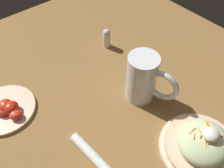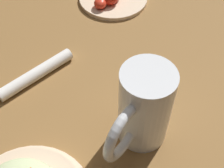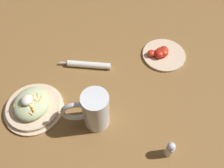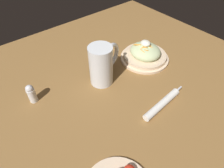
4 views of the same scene
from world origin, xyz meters
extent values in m
plane|color=olive|center=(0.00, 0.00, 0.00)|extent=(1.43, 1.43, 0.00)
cylinder|color=beige|center=(-0.16, 0.26, 0.01)|extent=(0.23, 0.23, 0.01)
cylinder|color=beige|center=(-0.16, 0.26, 0.02)|extent=(0.20, 0.20, 0.02)
ellipsoid|color=beige|center=(-0.16, 0.26, 0.04)|extent=(0.15, 0.13, 0.06)
cylinder|color=orange|center=(-0.15, 0.28, 0.07)|extent=(0.02, 0.02, 0.01)
cylinder|color=orange|center=(-0.19, 0.24, 0.07)|extent=(0.02, 0.02, 0.01)
cylinder|color=orange|center=(-0.14, 0.24, 0.07)|extent=(0.02, 0.01, 0.00)
cylinder|color=orange|center=(-0.19, 0.24, 0.07)|extent=(0.02, 0.03, 0.01)
cylinder|color=orange|center=(-0.17, 0.26, 0.08)|extent=(0.02, 0.01, 0.00)
cylinder|color=orange|center=(-0.19, 0.28, 0.07)|extent=(0.02, 0.02, 0.01)
cylinder|color=orange|center=(-0.16, 0.24, 0.07)|extent=(0.01, 0.02, 0.01)
cylinder|color=orange|center=(-0.17, 0.26, 0.08)|extent=(0.02, 0.02, 0.01)
cylinder|color=orange|center=(-0.14, 0.27, 0.08)|extent=(0.02, 0.02, 0.01)
cylinder|color=orange|center=(-0.15, 0.22, 0.07)|extent=(0.03, 0.00, 0.01)
cylinder|color=orange|center=(-0.15, 0.25, 0.08)|extent=(0.03, 0.01, 0.01)
cylinder|color=orange|center=(-0.18, 0.31, 0.06)|extent=(0.02, 0.00, 0.01)
cylinder|color=orange|center=(-0.21, 0.24, 0.07)|extent=(0.01, 0.02, 0.01)
ellipsoid|color=white|center=(-0.17, 0.26, 0.08)|extent=(0.05, 0.04, 0.03)
cylinder|color=white|center=(-0.17, 0.01, 0.08)|extent=(0.09, 0.09, 0.17)
cylinder|color=gold|center=(-0.17, 0.01, 0.06)|extent=(0.09, 0.09, 0.12)
cylinder|color=white|center=(-0.17, 0.01, 0.13)|extent=(0.09, 0.09, 0.01)
torus|color=white|center=(-0.19, 0.08, 0.09)|extent=(0.05, 0.11, 0.11)
cylinder|color=white|center=(0.08, 0.10, 0.01)|extent=(0.04, 0.19, 0.03)
cylinder|color=silver|center=(0.08, 0.21, 0.01)|extent=(0.01, 0.04, 0.01)
cylinder|color=white|center=(-0.25, -0.26, 0.03)|extent=(0.03, 0.03, 0.06)
sphere|color=silver|center=(-0.25, -0.26, 0.07)|extent=(0.03, 0.03, 0.03)
camera|label=1|loc=(0.22, 0.32, 0.62)|focal=37.39mm
camera|label=2|loc=(-0.38, 0.26, 0.53)|focal=50.24mm
camera|label=3|loc=(-0.55, -0.11, 0.82)|focal=38.59mm
camera|label=4|loc=(0.32, -0.33, 0.57)|focal=31.03mm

